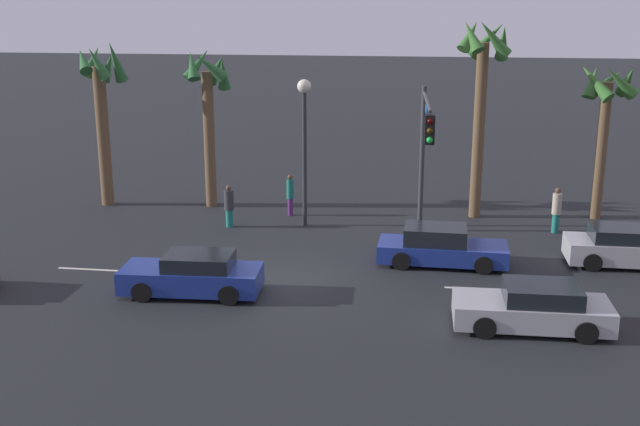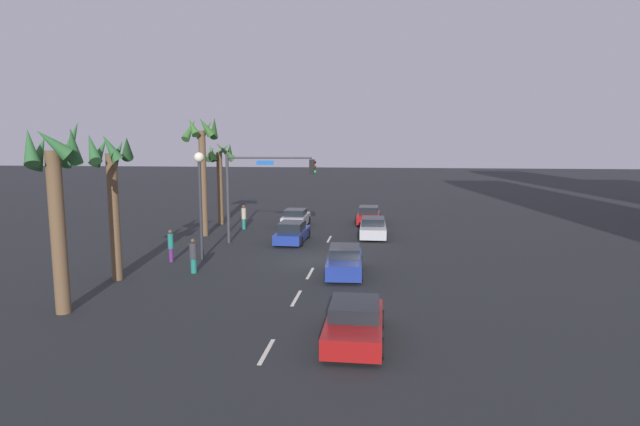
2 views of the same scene
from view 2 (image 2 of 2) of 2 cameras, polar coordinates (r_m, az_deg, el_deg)
The scene contains 20 objects.
ground_plane at distance 28.26m, azimuth -0.34°, elevation -5.45°, with size 220.00×220.00×0.00m, color #232628.
lane_stripe_1 at distance 16.58m, azimuth -6.05°, elevation -15.27°, with size 1.99×0.14×0.01m, color silver.
lane_stripe_2 at distance 21.73m, azimuth -2.68°, elevation -9.56°, with size 2.20×0.14×0.01m, color silver.
lane_stripe_3 at distance 25.68m, azimuth -1.11°, elevation -6.81°, with size 2.25×0.14×0.01m, color silver.
lane_stripe_4 at distance 34.64m, azimuth 1.05°, elevation -2.96°, with size 2.34×0.14×0.01m, color silver.
car_0 at distance 35.61m, azimuth 6.00°, elevation -1.70°, with size 4.41×1.96×1.34m.
car_1 at distance 17.21m, azimuth 3.91°, elevation -12.25°, with size 4.20×1.96×1.27m.
car_2 at distance 41.54m, azimuth 5.50°, elevation -0.30°, with size 4.16×1.91×1.38m.
car_3 at distance 33.57m, azimuth -3.14°, elevation -2.23°, with size 4.54×1.89×1.38m.
car_4 at distance 25.50m, azimuth 2.78°, elevation -5.47°, with size 4.48×1.99×1.35m.
car_5 at distance 39.93m, azimuth -2.73°, elevation -0.59°, with size 4.04×1.91×1.38m.
traffic_signal at distance 32.89m, azimuth -6.91°, elevation 3.48°, with size 0.54×5.87×5.84m.
streetlamp at distance 28.89m, azimuth -13.40°, elevation 3.13°, with size 0.56×0.56×6.03m.
pedestrian_0 at distance 29.07m, azimuth -16.49°, elevation -3.45°, with size 0.37×0.37×1.81m.
pedestrian_1 at distance 26.32m, azimuth -14.10°, elevation -4.63°, with size 0.53×0.53×1.77m.
pedestrian_2 at distance 38.97m, azimuth -8.60°, elevation -0.38°, with size 0.43×0.43×1.86m.
palm_tree_0 at distance 36.29m, azimuth -13.14°, elevation 6.77°, with size 2.32×2.70×8.42m.
palm_tree_1 at distance 41.24m, azimuth -11.19°, elevation 5.43°, with size 2.63×2.56×6.72m.
palm_tree_2 at distance 21.41m, azimuth -27.60°, elevation 2.65°, with size 2.42×2.26×7.43m.
palm_tree_3 at distance 25.67m, azimuth -22.49°, elevation 3.78°, with size 2.40×2.51×7.10m.
Camera 2 is at (-27.27, -3.52, 6.51)m, focal length 28.37 mm.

